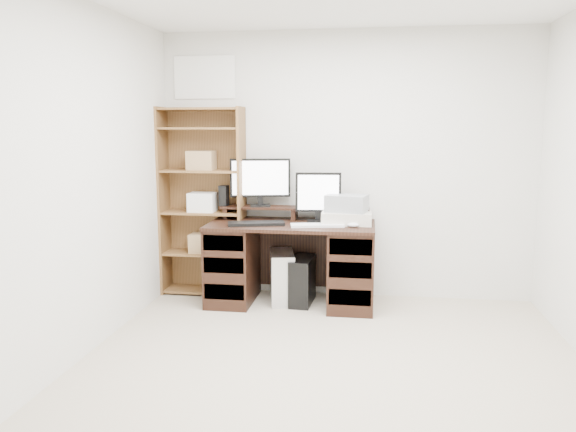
% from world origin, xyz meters
% --- Properties ---
extents(room, '(3.54, 4.04, 2.54)m').
position_xyz_m(room, '(-0.00, 0.00, 1.25)').
color(room, '#BAAC94').
rests_on(room, ground).
extents(desk, '(1.50, 0.70, 0.75)m').
position_xyz_m(desk, '(-0.46, 1.64, 0.39)').
color(desk, black).
rests_on(desk, ground).
extents(riser_shelf, '(1.40, 0.22, 0.12)m').
position_xyz_m(riser_shelf, '(-0.46, 1.85, 0.84)').
color(riser_shelf, black).
rests_on(riser_shelf, desk).
extents(monitor_wide, '(0.56, 0.19, 0.45)m').
position_xyz_m(monitor_wide, '(-0.79, 1.85, 1.12)').
color(monitor_wide, black).
rests_on(monitor_wide, riser_shelf).
extents(monitor_small, '(0.42, 0.17, 0.45)m').
position_xyz_m(monitor_small, '(-0.23, 1.75, 1.00)').
color(monitor_small, black).
rests_on(monitor_small, desk).
extents(speaker, '(0.09, 0.09, 0.19)m').
position_xyz_m(speaker, '(-1.14, 1.83, 0.97)').
color(speaker, black).
rests_on(speaker, riser_shelf).
extents(keyboard_black, '(0.53, 0.29, 0.03)m').
position_xyz_m(keyboard_black, '(-0.76, 1.50, 0.76)').
color(keyboard_black, black).
rests_on(keyboard_black, desk).
extents(keyboard_white, '(0.48, 0.23, 0.02)m').
position_xyz_m(keyboard_white, '(-0.21, 1.51, 0.76)').
color(keyboard_white, white).
rests_on(keyboard_white, desk).
extents(mouse, '(0.11, 0.09, 0.04)m').
position_xyz_m(mouse, '(0.10, 1.52, 0.77)').
color(mouse, silver).
rests_on(mouse, desk).
extents(printer, '(0.45, 0.34, 0.11)m').
position_xyz_m(printer, '(0.04, 1.69, 0.81)').
color(printer, beige).
rests_on(printer, desk).
extents(basket, '(0.40, 0.32, 0.15)m').
position_xyz_m(basket, '(0.04, 1.69, 0.94)').
color(basket, gray).
rests_on(basket, printer).
extents(tower_silver, '(0.30, 0.50, 0.47)m').
position_xyz_m(tower_silver, '(-0.55, 1.69, 0.23)').
color(tower_silver, silver).
rests_on(tower_silver, ground).
extents(tower_black, '(0.21, 0.44, 0.43)m').
position_xyz_m(tower_black, '(-0.36, 1.65, 0.21)').
color(tower_black, black).
rests_on(tower_black, ground).
extents(bookshelf, '(0.80, 0.30, 1.80)m').
position_xyz_m(bookshelf, '(-1.35, 1.86, 0.92)').
color(bookshelf, brown).
rests_on(bookshelf, ground).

